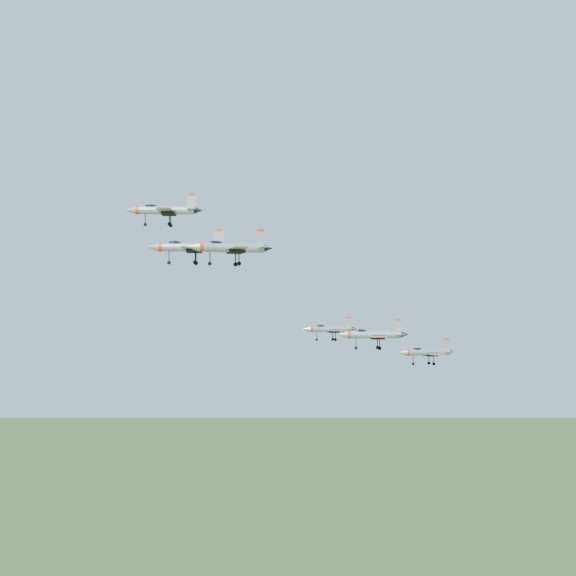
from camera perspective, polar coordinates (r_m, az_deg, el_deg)
name	(u,v)px	position (r m, az deg, el deg)	size (l,w,h in m)	color
jet_lead	(163,210)	(137.58, -8.91, 5.51)	(13.07, 11.16, 3.58)	#A0A6AD
jet_left_high	(188,247)	(129.25, -7.16, 2.92)	(13.29, 11.36, 3.64)	#A0A6AD
jet_right_high	(229,247)	(110.21, -4.22, 2.91)	(12.29, 10.19, 3.28)	#A0A6AD
jet_left_low	(329,329)	(145.18, 2.92, -2.91)	(10.40, 8.71, 2.78)	#A0A6AD
jet_right_low	(372,334)	(120.62, 5.97, -3.30)	(10.66, 9.11, 2.92)	#A0A6AD
jet_trail	(426,352)	(138.45, 9.77, -4.50)	(10.67, 8.88, 2.85)	#A0A6AD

